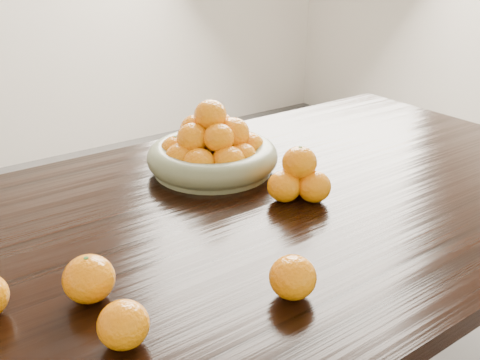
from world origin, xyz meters
TOP-DOWN VIEW (x-y plane):
  - dining_table at (0.00, 0.00)m, footprint 2.00×1.00m
  - fruit_bowl at (0.11, 0.22)m, footprint 0.33×0.33m
  - orange_pyramid at (0.18, -0.03)m, footprint 0.14×0.14m
  - loose_orange_0 at (-0.34, -0.12)m, footprint 0.08×0.08m
  - loose_orange_1 at (-0.34, -0.25)m, footprint 0.07×0.07m
  - loose_orange_2 at (-0.07, -0.30)m, footprint 0.08×0.08m

SIDE VIEW (x-z plane):
  - dining_table at x=0.00m, z-range 0.29..1.04m
  - loose_orange_1 at x=-0.34m, z-range 0.75..0.82m
  - loose_orange_2 at x=-0.07m, z-range 0.75..0.82m
  - loose_orange_0 at x=-0.34m, z-range 0.75..0.83m
  - orange_pyramid at x=0.18m, z-range 0.74..0.86m
  - fruit_bowl at x=0.11m, z-range 0.71..0.89m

